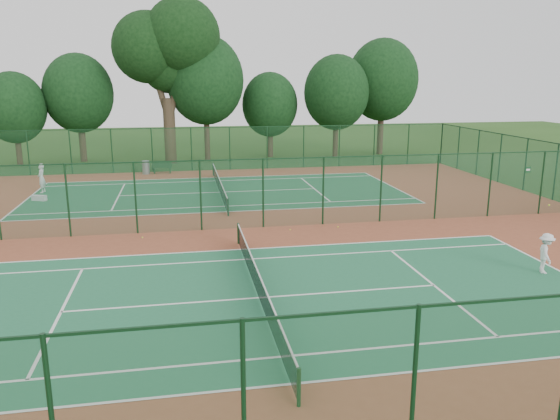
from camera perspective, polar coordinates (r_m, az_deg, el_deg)
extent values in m
plane|color=#244A17|center=(27.30, -4.94, -1.95)|extent=(120.00, 120.00, 0.00)
cube|color=brown|center=(27.30, -4.94, -1.94)|extent=(40.00, 36.00, 0.01)
cube|color=#216942|center=(18.83, -2.24, -9.17)|extent=(23.77, 10.97, 0.01)
cube|color=#1D5C34|center=(36.03, -6.33, 1.86)|extent=(23.77, 10.97, 0.01)
cube|color=#174524|center=(44.61, -7.25, 6.36)|extent=(40.00, 0.02, 3.50)
cube|color=#14371D|center=(44.43, -7.32, 8.54)|extent=(40.00, 0.05, 0.05)
cube|color=#164324|center=(10.19, 5.35, -19.48)|extent=(40.00, 0.02, 3.50)
cube|color=#12341C|center=(9.37, 5.58, -10.68)|extent=(40.00, 0.05, 0.05)
cube|color=#18492F|center=(26.89, -5.02, 1.64)|extent=(40.00, 0.02, 3.50)
cube|color=#13341B|center=(26.59, -5.09, 5.25)|extent=(40.00, 0.05, 0.05)
cylinder|color=#163E1E|center=(13.00, 1.98, -18.04)|extent=(0.10, 0.10, 0.97)
cylinder|color=#163E1E|center=(24.68, -4.38, -2.46)|extent=(0.10, 0.10, 0.97)
cube|color=black|center=(18.66, -2.25, -7.84)|extent=(0.02, 12.80, 0.85)
cube|color=silver|center=(18.50, -2.27, -6.58)|extent=(0.04, 12.80, 0.06)
cylinder|color=#163D26|center=(29.69, -5.45, 0.28)|extent=(0.10, 0.10, 0.97)
cylinder|color=#163D26|center=(42.22, -6.99, 4.22)|extent=(0.10, 0.10, 0.97)
cube|color=black|center=(35.93, -6.35, 2.59)|extent=(0.02, 12.80, 0.85)
cube|color=silver|center=(35.85, -6.37, 3.27)|extent=(0.04, 12.80, 0.06)
imported|color=white|center=(23.20, 26.02, -4.09)|extent=(0.91, 1.15, 1.56)
imported|color=silver|center=(38.76, -23.65, 3.06)|extent=(0.52, 0.74, 1.90)
cylinder|color=gray|center=(43.87, -13.84, 4.33)|extent=(0.68, 0.68, 1.03)
cube|color=black|center=(44.05, -12.97, 4.04)|extent=(0.10, 0.40, 0.45)
cube|color=black|center=(43.97, -11.41, 4.10)|extent=(0.10, 0.40, 0.45)
cube|color=black|center=(43.97, -12.21, 4.38)|extent=(1.52, 0.48, 0.05)
cube|color=black|center=(43.74, -12.24, 4.64)|extent=(1.50, 0.11, 0.45)
cube|color=silver|center=(36.43, -23.85, 1.15)|extent=(0.94, 0.65, 0.33)
sphere|color=yellow|center=(27.51, 6.07, -1.76)|extent=(0.07, 0.07, 0.07)
sphere|color=yellow|center=(26.88, 1.06, -2.06)|extent=(0.06, 0.06, 0.06)
sphere|color=#BFDB33|center=(26.37, -14.18, -2.79)|extent=(0.07, 0.07, 0.07)
cylinder|color=#3C2D20|center=(49.05, -11.45, 8.09)|extent=(1.03, 1.03, 5.62)
cylinder|color=#3C2D20|center=(49.15, -12.69, 12.97)|extent=(1.90, 0.56, 5.59)
cylinder|color=#3C2D20|center=(48.65, -10.69, 13.39)|extent=(1.78, 0.52, 6.06)
sphere|color=black|center=(49.24, -13.66, 16.20)|extent=(5.99, 5.99, 5.99)
sphere|color=black|center=(48.77, -10.18, 17.49)|extent=(6.37, 6.37, 6.37)
sphere|color=black|center=(49.60, -11.53, 14.65)|extent=(4.87, 4.87, 4.87)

